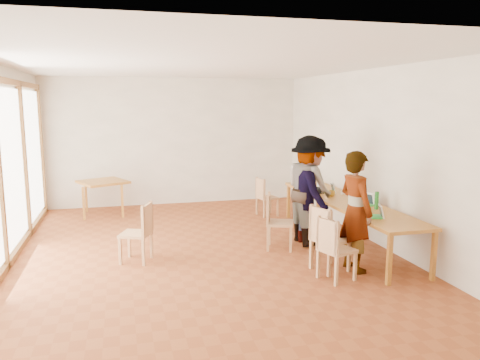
{
  "coord_description": "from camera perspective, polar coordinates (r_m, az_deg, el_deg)",
  "views": [
    {
      "loc": [
        -1.24,
        -7.2,
        2.42
      ],
      "look_at": [
        0.73,
        0.52,
        1.1
      ],
      "focal_mm": 35.0,
      "sensor_mm": 36.0,
      "label": 1
    }
  ],
  "objects": [
    {
      "name": "ground",
      "position": [
        7.69,
        -4.35,
        -8.96
      ],
      "size": [
        8.0,
        8.0,
        0.0
      ],
      "primitive_type": "plane",
      "color": "brown",
      "rests_on": "ground"
    },
    {
      "name": "wall_back",
      "position": [
        11.3,
        -7.98,
        4.65
      ],
      "size": [
        6.0,
        0.1,
        3.0
      ],
      "primitive_type": "cube",
      "color": "white",
      "rests_on": "ground"
    },
    {
      "name": "wall_front",
      "position": [
        3.55,
        6.68,
        -5.68
      ],
      "size": [
        6.0,
        0.1,
        3.0
      ],
      "primitive_type": "cube",
      "color": "white",
      "rests_on": "ground"
    },
    {
      "name": "wall_right",
      "position": [
        8.4,
        16.13,
        2.75
      ],
      "size": [
        0.1,
        8.0,
        3.0
      ],
      "primitive_type": "cube",
      "color": "white",
      "rests_on": "ground"
    },
    {
      "name": "ceiling",
      "position": [
        7.33,
        -4.65,
        14.08
      ],
      "size": [
        6.0,
        8.0,
        0.04
      ],
      "primitive_type": "cube",
      "color": "white",
      "rests_on": "wall_back"
    },
    {
      "name": "communal_table",
      "position": [
        8.31,
        12.8,
        -2.75
      ],
      "size": [
        0.8,
        4.0,
        0.75
      ],
      "color": "#BB7629",
      "rests_on": "ground"
    },
    {
      "name": "side_table",
      "position": [
        10.55,
        -16.36,
        -0.52
      ],
      "size": [
        0.9,
        0.9,
        0.75
      ],
      "rotation": [
        0.0,
        0.0,
        0.43
      ],
      "color": "#BB7629",
      "rests_on": "ground"
    },
    {
      "name": "chair_near",
      "position": [
        6.53,
        11.18,
        -7.5
      ],
      "size": [
        0.52,
        0.52,
        0.47
      ],
      "rotation": [
        0.0,
        0.0,
        0.33
      ],
      "color": "tan",
      "rests_on": "ground"
    },
    {
      "name": "chair_mid",
      "position": [
        6.85,
        10.37,
        -6.26
      ],
      "size": [
        0.56,
        0.56,
        0.51
      ],
      "rotation": [
        0.0,
        0.0,
        0.31
      ],
      "color": "tan",
      "rests_on": "ground"
    },
    {
      "name": "chair_far",
      "position": [
        7.81,
        4.16,
        -4.34
      ],
      "size": [
        0.56,
        0.56,
        0.49
      ],
      "rotation": [
        0.0,
        0.0,
        -0.37
      ],
      "color": "tan",
      "rests_on": "ground"
    },
    {
      "name": "chair_empty",
      "position": [
        10.05,
        2.92,
        -1.57
      ],
      "size": [
        0.46,
        0.46,
        0.44
      ],
      "rotation": [
        0.0,
        0.0,
        0.2
      ],
      "color": "tan",
      "rests_on": "ground"
    },
    {
      "name": "chair_spare",
      "position": [
        7.31,
        -11.93,
        -5.54
      ],
      "size": [
        0.56,
        0.56,
        0.49
      ],
      "rotation": [
        0.0,
        0.0,
        2.75
      ],
      "color": "tan",
      "rests_on": "ground"
    },
    {
      "name": "person_near",
      "position": [
        6.94,
        13.91,
        -3.72
      ],
      "size": [
        0.51,
        0.7,
        1.75
      ],
      "primitive_type": "imported",
      "rotation": [
        0.0,
        0.0,
        1.73
      ],
      "color": "gray",
      "rests_on": "ground"
    },
    {
      "name": "person_mid",
      "position": [
        8.2,
        8.37,
        -1.17
      ],
      "size": [
        0.75,
        0.94,
        1.86
      ],
      "primitive_type": "imported",
      "rotation": [
        0.0,
        0.0,
        1.63
      ],
      "color": "gray",
      "rests_on": "ground"
    },
    {
      "name": "person_far",
      "position": [
        8.08,
        8.49,
        -1.26
      ],
      "size": [
        0.73,
        1.23,
        1.87
      ],
      "primitive_type": "imported",
      "rotation": [
        0.0,
        0.0,
        1.6
      ],
      "color": "gray",
      "rests_on": "ground"
    },
    {
      "name": "laptop_near",
      "position": [
        7.18,
        16.51,
        -4.0
      ],
      "size": [
        0.26,
        0.27,
        0.19
      ],
      "rotation": [
        0.0,
        0.0,
        -0.34
      ],
      "color": "green",
      "rests_on": "communal_table"
    },
    {
      "name": "laptop_mid",
      "position": [
        7.99,
        15.2,
        -2.57
      ],
      "size": [
        0.29,
        0.3,
        0.21
      ],
      "rotation": [
        0.0,
        0.0,
        0.37
      ],
      "color": "green",
      "rests_on": "communal_table"
    },
    {
      "name": "laptop_far",
      "position": [
        8.94,
        10.99,
        -1.17
      ],
      "size": [
        0.24,
        0.27,
        0.2
      ],
      "rotation": [
        0.0,
        0.0,
        -0.2
      ],
      "color": "green",
      "rests_on": "communal_table"
    },
    {
      "name": "yellow_mug",
      "position": [
        8.62,
        11.1,
        -1.61
      ],
      "size": [
        0.13,
        0.13,
        0.1
      ],
      "primitive_type": "imported",
      "rotation": [
        0.0,
        0.0,
        0.01
      ],
      "color": "#BF8E26",
      "rests_on": "communal_table"
    },
    {
      "name": "green_bottle",
      "position": [
        7.71,
        16.32,
        -2.42
      ],
      "size": [
        0.07,
        0.07,
        0.28
      ],
      "primitive_type": "cylinder",
      "color": "#1C661E",
      "rests_on": "communal_table"
    },
    {
      "name": "clear_glass",
      "position": [
        9.46,
        9.59,
        -0.61
      ],
      "size": [
        0.07,
        0.07,
        0.09
      ],
      "primitive_type": "cylinder",
      "color": "silver",
      "rests_on": "communal_table"
    },
    {
      "name": "condiment_cup",
      "position": [
        8.83,
        12.44,
        -1.52
      ],
      "size": [
        0.08,
        0.08,
        0.06
      ],
      "primitive_type": "cylinder",
      "color": "white",
      "rests_on": "communal_table"
    },
    {
      "name": "pink_phone",
      "position": [
        7.2,
        14.77,
        -4.25
      ],
      "size": [
        0.05,
        0.1,
        0.01
      ],
      "primitive_type": "cube",
      "color": "#E24E78",
      "rests_on": "communal_table"
    },
    {
      "name": "black_pouch",
      "position": [
        8.89,
        9.35,
        -1.25
      ],
      "size": [
        0.16,
        0.26,
        0.09
      ],
      "primitive_type": "cube",
      "color": "black",
      "rests_on": "communal_table"
    }
  ]
}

